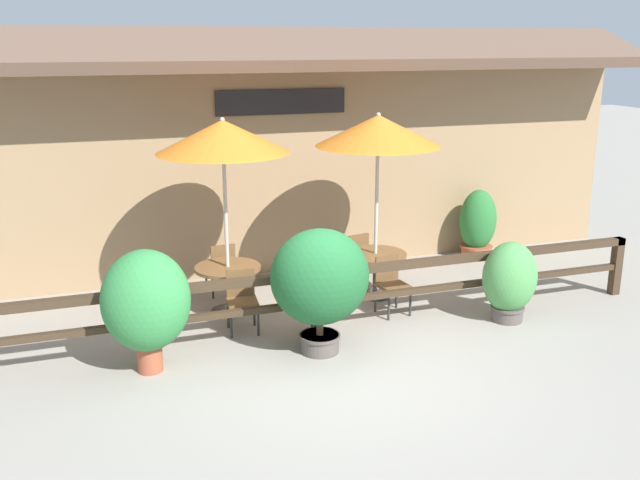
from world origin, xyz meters
TOP-DOWN VIEW (x-y plane):
  - ground_plane at (0.00, 0.00)m, footprint 60.00×60.00m
  - building_facade at (0.00, 4.10)m, footprint 14.28×1.49m
  - patio_railing at (0.00, 1.05)m, footprint 10.40×0.14m
  - patio_umbrella_near at (-0.98, 2.33)m, footprint 1.94×1.94m
  - dining_table_near at (-0.98, 2.33)m, footprint 1.00×1.00m
  - chair_near_streetside at (-0.95, 1.55)m, footprint 0.46×0.46m
  - chair_near_wallside at (-0.93, 3.11)m, footprint 0.46×0.46m
  - patio_umbrella_middle at (1.40, 2.24)m, footprint 1.94×1.94m
  - dining_table_middle at (1.40, 2.24)m, footprint 1.00×1.00m
  - chair_middle_streetside at (1.33, 1.49)m, footprint 0.47×0.47m
  - chair_middle_wallside at (1.34, 2.99)m, footprint 0.51×0.51m
  - potted_plant_small_flowering at (-2.35, 0.66)m, footprint 1.09×0.98m
  - potted_plant_entrance_palm at (2.83, 0.63)m, footprint 0.81×0.73m
  - potted_plant_broad_leaf at (-0.15, 0.50)m, footprint 1.30×1.17m
  - potted_plant_corner_fern at (4.06, 3.55)m, footprint 0.71×0.64m

SIDE VIEW (x-z plane):
  - ground_plane at x=0.00m, z-range 0.00..0.00m
  - chair_near_streetside at x=-0.95m, z-range 0.06..0.93m
  - chair_near_wallside at x=-0.93m, z-range 0.06..0.93m
  - chair_middle_streetside at x=1.33m, z-range 0.06..0.93m
  - chair_middle_wallside at x=1.34m, z-range 0.06..0.93m
  - dining_table_near at x=-0.98m, z-range 0.22..0.94m
  - dining_table_middle at x=1.40m, z-range 0.22..0.94m
  - potted_plant_entrance_palm at x=2.83m, z-range 0.03..1.23m
  - potted_plant_corner_fern at x=4.06m, z-range -0.01..1.31m
  - patio_railing at x=0.00m, z-range 0.22..1.17m
  - potted_plant_small_flowering at x=-2.35m, z-range 0.13..1.70m
  - potted_plant_broad_leaf at x=-0.15m, z-range 0.17..1.86m
  - building_facade at x=0.00m, z-range 0.05..4.28m
  - patio_umbrella_near at x=-0.98m, z-range 1.20..4.15m
  - patio_umbrella_middle at x=1.40m, z-range 1.20..4.15m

